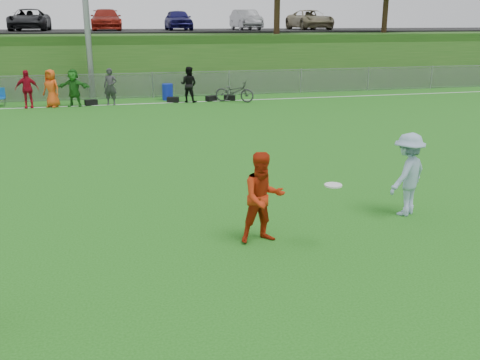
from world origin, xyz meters
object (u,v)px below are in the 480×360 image
object	(u,v)px
frisbee	(333,185)
player_red_center	(263,198)
player_blue	(407,174)
recycling_bin	(168,92)
bicycle	(235,91)

from	to	relation	value
frisbee	player_red_center	bearing A→B (deg)	151.92
player_red_center	player_blue	distance (m)	3.28
player_red_center	recycling_bin	world-z (taller)	player_red_center
recycling_bin	bicycle	xyz separation A→B (m)	(3.07, -1.45, 0.11)
recycling_bin	bicycle	distance (m)	3.40
player_blue	bicycle	xyz separation A→B (m)	(0.21, 16.03, -0.34)
recycling_bin	bicycle	bearing A→B (deg)	-25.23
player_blue	bicycle	world-z (taller)	player_blue
player_blue	frisbee	xyz separation A→B (m)	(-2.15, -1.22, 0.30)
frisbee	recycling_bin	distance (m)	18.72
player_blue	player_red_center	bearing A→B (deg)	-21.22
frisbee	bicycle	size ratio (longest dim) A/B	0.16
frisbee	recycling_bin	world-z (taller)	frisbee
player_red_center	recycling_bin	bearing A→B (deg)	84.10
player_red_center	bicycle	bearing A→B (deg)	73.62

